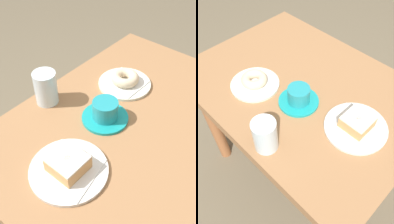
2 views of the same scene
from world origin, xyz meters
The scene contains 10 objects.
ground_plane centered at (0.00, 0.00, 0.00)m, with size 6.00×6.00×0.00m, color #70644D.
table centered at (0.00, 0.00, 0.63)m, with size 0.98×0.71×0.75m.
plate_sugar_ring centered at (0.14, 0.14, 0.75)m, with size 0.20×0.20×0.01m, color silver.
napkin_sugar_ring centered at (0.14, 0.14, 0.76)m, with size 0.14×0.14×0.00m, color white.
donut_sugar_ring centered at (0.14, 0.14, 0.78)m, with size 0.10×0.10×0.04m, color beige.
plate_glazed_square centered at (-0.28, 0.02, 0.75)m, with size 0.22×0.22×0.01m, color silver.
napkin_glazed_square centered at (-0.28, 0.02, 0.76)m, with size 0.16×0.16×0.00m, color white.
donut_glazed_square centered at (-0.28, 0.02, 0.78)m, with size 0.09×0.09×0.05m.
water_glass centered at (-0.11, 0.29, 0.81)m, with size 0.08×0.08×0.12m, color silver.
coffee_cup centered at (-0.05, 0.08, 0.78)m, with size 0.16×0.16×0.07m.
Camera 1 is at (-0.58, -0.34, 1.42)m, focal length 45.63 mm.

